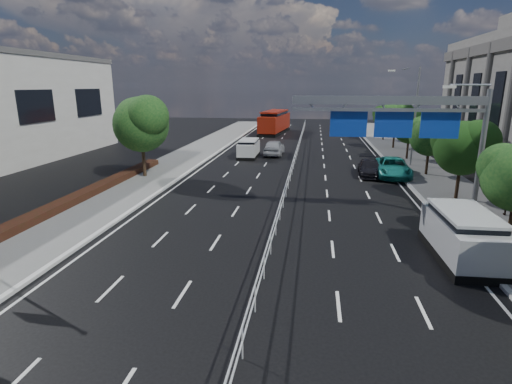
# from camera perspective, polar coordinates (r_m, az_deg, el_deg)

# --- Properties ---
(ground) EXTENTS (160.00, 160.00, 0.00)m
(ground) POSITION_cam_1_polar(r_m,az_deg,el_deg) (14.68, 0.34, -15.13)
(ground) COLOR black
(ground) RESTS_ON ground
(kerb_near) EXTENTS (0.25, 140.00, 0.15)m
(kerb_near) POSITION_cam_1_polar(r_m,az_deg,el_deg) (18.08, -29.81, -10.93)
(kerb_near) COLOR silver
(kerb_near) RESTS_ON ground
(median_fence) EXTENTS (0.05, 85.00, 1.02)m
(median_fence) POSITION_cam_1_polar(r_m,az_deg,el_deg) (35.78, 5.34, 3.89)
(median_fence) COLOR silver
(median_fence) RESTS_ON ground
(hedge_near) EXTENTS (1.00, 36.00, 0.44)m
(hedge_near) POSITION_cam_1_polar(r_m,az_deg,el_deg) (24.17, -30.84, -4.06)
(hedge_near) COLOR black
(hedge_near) RESTS_ON sidewalk_near
(overhead_gantry) EXTENTS (10.24, 0.38, 7.45)m
(overhead_gantry) POSITION_cam_1_polar(r_m,az_deg,el_deg) (23.24, 20.97, 9.67)
(overhead_gantry) COLOR gray
(overhead_gantry) RESTS_ON ground
(streetlight_far) EXTENTS (2.78, 2.40, 9.00)m
(streetlight_far) POSITION_cam_1_polar(r_m,az_deg,el_deg) (39.62, 21.43, 10.85)
(streetlight_far) COLOR gray
(streetlight_far) RESTS_ON ground
(near_tree_back) EXTENTS (4.84, 4.51, 6.69)m
(near_tree_back) POSITION_cam_1_polar(r_m,az_deg,el_deg) (33.59, -16.04, 9.70)
(near_tree_back) COLOR black
(near_tree_back) RESTS_ON ground
(far_tree_d) EXTENTS (3.85, 3.59, 5.34)m
(far_tree_d) POSITION_cam_1_polar(r_m,az_deg,el_deg) (28.91, 27.55, 5.99)
(far_tree_d) COLOR black
(far_tree_d) RESTS_ON ground
(far_tree_e) EXTENTS (3.63, 3.38, 5.13)m
(far_tree_e) POSITION_cam_1_polar(r_m,az_deg,el_deg) (36.04, 23.73, 7.66)
(far_tree_e) COLOR black
(far_tree_e) RESTS_ON ground
(far_tree_f) EXTENTS (3.52, 3.28, 5.02)m
(far_tree_f) POSITION_cam_1_polar(r_m,az_deg,el_deg) (43.29, 21.18, 8.85)
(far_tree_f) COLOR black
(far_tree_f) RESTS_ON ground
(far_tree_g) EXTENTS (3.96, 3.69, 5.45)m
(far_tree_g) POSITION_cam_1_polar(r_m,az_deg,el_deg) (50.59, 19.39, 10.05)
(far_tree_g) COLOR black
(far_tree_g) RESTS_ON ground
(far_tree_h) EXTENTS (3.41, 3.18, 4.91)m
(far_tree_h) POSITION_cam_1_polar(r_m,az_deg,el_deg) (57.98, 17.98, 10.36)
(far_tree_h) COLOR black
(far_tree_h) RESTS_ON ground
(white_minivan) EXTENTS (1.91, 4.37, 1.89)m
(white_minivan) POSITION_cam_1_polar(r_m,az_deg,el_deg) (42.36, -1.06, 6.23)
(white_minivan) COLOR black
(white_minivan) RESTS_ON ground
(red_bus) EXTENTS (4.17, 12.07, 3.53)m
(red_bus) POSITION_cam_1_polar(r_m,az_deg,el_deg) (64.33, 2.69, 10.03)
(red_bus) COLOR black
(red_bus) RESTS_ON ground
(near_car_silver) EXTENTS (2.12, 4.95, 1.67)m
(near_car_silver) POSITION_cam_1_polar(r_m,az_deg,el_deg) (43.80, 2.61, 6.38)
(near_car_silver) COLOR #9FA0A6
(near_car_silver) RESTS_ON ground
(near_car_dark) EXTENTS (2.23, 5.07, 1.62)m
(near_car_dark) POSITION_cam_1_polar(r_m,az_deg,el_deg) (71.39, 2.41, 9.69)
(near_car_dark) COLOR black
(near_car_dark) RESTS_ON ground
(silver_minivan) EXTENTS (2.33, 5.27, 2.17)m
(silver_minivan) POSITION_cam_1_polar(r_m,az_deg,el_deg) (19.60, 27.42, -5.52)
(silver_minivan) COLOR black
(silver_minivan) RESTS_ON ground
(parked_car_teal) EXTENTS (2.86, 5.78, 1.58)m
(parked_car_teal) POSITION_cam_1_polar(r_m,az_deg,el_deg) (35.02, 18.94, 3.34)
(parked_car_teal) COLOR #1A7670
(parked_car_teal) RESTS_ON ground
(parked_car_dark) EXTENTS (2.09, 4.67, 1.33)m
(parked_car_dark) POSITION_cam_1_polar(r_m,az_deg,el_deg) (34.96, 15.96, 3.35)
(parked_car_dark) COLOR black
(parked_car_dark) RESTS_ON ground
(pedestrian_a) EXTENTS (0.63, 0.50, 1.54)m
(pedestrian_a) POSITION_cam_1_polar(r_m,az_deg,el_deg) (22.69, 29.26, -3.53)
(pedestrian_a) COLOR gray
(pedestrian_a) RESTS_ON sidewalk_far
(pedestrian_b) EXTENTS (1.08, 1.08, 1.77)m
(pedestrian_b) POSITION_cam_1_polar(r_m,az_deg,el_deg) (27.01, 32.50, -1.00)
(pedestrian_b) COLOR gray
(pedestrian_b) RESTS_ON sidewalk_far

